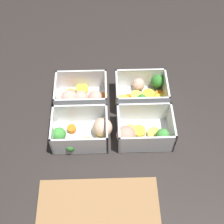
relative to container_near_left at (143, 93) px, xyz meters
name	(u,v)px	position (x,y,z in m)	size (l,w,h in m)	color
ground_plane	(112,117)	(0.09, 0.07, -0.02)	(4.00, 4.00, 0.00)	#282321
container_near_left	(143,93)	(0.00, 0.00, 0.00)	(0.16, 0.12, 0.07)	white
container_near_right	(80,98)	(0.18, 0.01, 0.00)	(0.15, 0.13, 0.07)	white
container_far_left	(141,132)	(0.02, 0.13, 0.00)	(0.16, 0.11, 0.07)	white
container_far_right	(85,132)	(0.16, 0.13, 0.00)	(0.17, 0.11, 0.07)	white
cutting_board	(99,217)	(0.13, 0.35, -0.02)	(0.28, 0.18, 0.02)	olive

